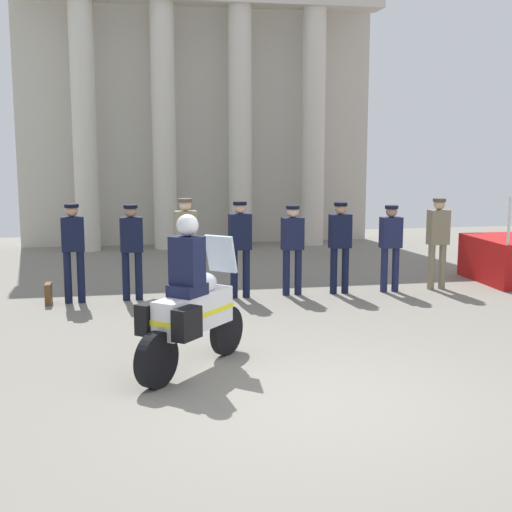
% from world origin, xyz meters
% --- Properties ---
extents(ground_plane, '(28.88, 28.88, 0.00)m').
position_xyz_m(ground_plane, '(0.00, 0.00, 0.00)').
color(ground_plane, gray).
extents(colonnade_backdrop, '(9.47, 1.46, 6.99)m').
position_xyz_m(colonnade_backdrop, '(0.08, 11.99, 3.73)').
color(colonnade_backdrop, beige).
rests_on(colonnade_backdrop, ground_plane).
extents(officer_in_row_0, '(0.39, 0.25, 1.70)m').
position_xyz_m(officer_in_row_0, '(-2.84, 5.28, 1.01)').
color(officer_in_row_0, black).
rests_on(officer_in_row_0, ground_plane).
extents(officer_in_row_1, '(0.39, 0.25, 1.67)m').
position_xyz_m(officer_in_row_1, '(-1.86, 5.33, 0.99)').
color(officer_in_row_1, black).
rests_on(officer_in_row_1, ground_plane).
extents(officer_in_row_2, '(0.39, 0.25, 1.77)m').
position_xyz_m(officer_in_row_2, '(-0.93, 5.19, 1.05)').
color(officer_in_row_2, '#847A5B').
rests_on(officer_in_row_2, ground_plane).
extents(officer_in_row_3, '(0.39, 0.25, 1.71)m').
position_xyz_m(officer_in_row_3, '(0.02, 5.17, 1.01)').
color(officer_in_row_3, black).
rests_on(officer_in_row_3, ground_plane).
extents(officer_in_row_4, '(0.39, 0.25, 1.62)m').
position_xyz_m(officer_in_row_4, '(0.98, 5.22, 0.96)').
color(officer_in_row_4, '#141938').
rests_on(officer_in_row_4, ground_plane).
extents(officer_in_row_5, '(0.39, 0.25, 1.66)m').
position_xyz_m(officer_in_row_5, '(1.86, 5.18, 0.98)').
color(officer_in_row_5, black).
rests_on(officer_in_row_5, ground_plane).
extents(officer_in_row_6, '(0.39, 0.25, 1.60)m').
position_xyz_m(officer_in_row_6, '(2.82, 5.16, 0.94)').
color(officer_in_row_6, '#191E42').
rests_on(officer_in_row_6, ground_plane).
extents(officer_in_row_7, '(0.39, 0.25, 1.71)m').
position_xyz_m(officer_in_row_7, '(3.78, 5.24, 1.01)').
color(officer_in_row_7, '#7A7056').
rests_on(officer_in_row_7, ground_plane).
extents(motorcycle_with_rider, '(1.46, 1.66, 1.90)m').
position_xyz_m(motorcycle_with_rider, '(-1.23, 1.22, 0.79)').
color(motorcycle_with_rider, black).
rests_on(motorcycle_with_rider, ground_plane).
extents(briefcase_on_ground, '(0.10, 0.32, 0.36)m').
position_xyz_m(briefcase_on_ground, '(-3.27, 5.26, 0.18)').
color(briefcase_on_ground, brown).
rests_on(briefcase_on_ground, ground_plane).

